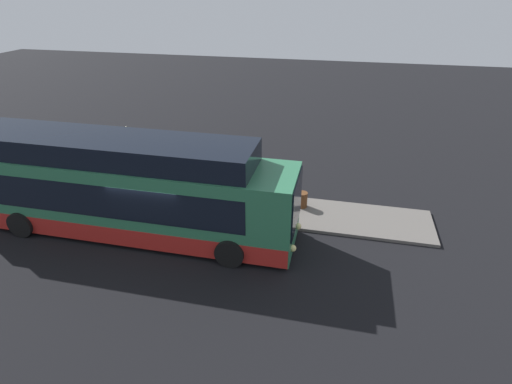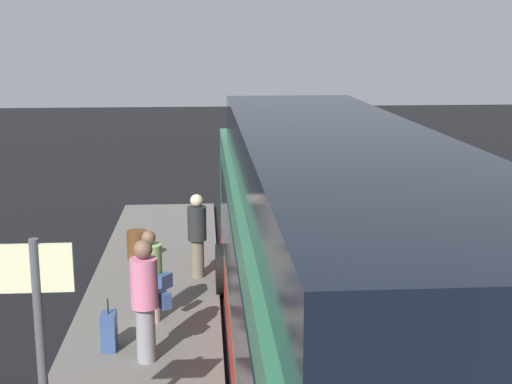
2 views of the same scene
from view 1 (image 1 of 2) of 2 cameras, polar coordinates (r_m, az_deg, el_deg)
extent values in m
plane|color=black|center=(15.34, -13.36, -6.40)|extent=(80.00, 80.00, 0.00)
cube|color=#605B56|center=(17.51, -9.51, -1.19)|extent=(20.00, 2.50, 0.12)
cube|color=#2D704C|center=(15.31, -17.81, -0.33)|extent=(12.34, 2.50, 2.76)
cube|color=#B2231E|center=(15.80, -17.28, -3.63)|extent=(12.27, 2.52, 0.70)
cube|color=black|center=(15.32, -18.99, 0.88)|extent=(10.12, 2.53, 1.21)
cube|color=black|center=(13.26, 5.84, -1.62)|extent=(0.06, 2.20, 1.77)
sphere|color=#F9E58C|center=(14.52, 6.03, -4.89)|extent=(0.24, 0.24, 0.24)
sphere|color=#F9E58C|center=(13.39, 5.27, -8.00)|extent=(0.24, 0.24, 0.24)
cylinder|color=black|center=(15.36, -1.19, -3.32)|extent=(1.00, 0.30, 1.00)
cylinder|color=black|center=(13.35, -3.79, -8.71)|extent=(1.00, 0.30, 1.00)
cylinder|color=black|center=(18.76, -25.71, -0.19)|extent=(1.00, 0.30, 1.00)
cylinder|color=black|center=(17.15, -30.52, -4.00)|extent=(1.00, 0.30, 1.00)
cube|color=black|center=(14.86, -20.46, 5.93)|extent=(10.49, 2.30, 0.79)
cylinder|color=silver|center=(16.79, -5.12, -0.60)|extent=(0.41, 0.41, 0.72)
cylinder|color=#8CB766|center=(16.48, -5.22, 1.46)|extent=(0.59, 0.59, 0.62)
sphere|color=brown|center=(16.30, -5.28, 2.81)|extent=(0.23, 0.23, 0.23)
cube|color=#334C7F|center=(16.45, -6.06, 0.33)|extent=(0.31, 0.28, 0.24)
cylinder|color=#6B604C|center=(15.64, 1.80, -2.67)|extent=(0.33, 0.33, 0.77)
cylinder|color=#262628|center=(15.29, 1.84, -0.35)|extent=(0.47, 0.47, 0.67)
sphere|color=beige|center=(15.07, 1.86, 1.19)|extent=(0.25, 0.25, 0.25)
cylinder|color=gray|center=(17.21, -9.96, 0.06)|extent=(0.38, 0.38, 0.85)
cylinder|color=#CC6B8C|center=(16.87, -10.17, 2.44)|extent=(0.55, 0.55, 0.73)
sphere|color=brown|center=(16.66, -10.32, 4.01)|extent=(0.28, 0.28, 0.28)
cube|color=#334C7F|center=(16.73, -9.93, 1.04)|extent=(0.31, 0.26, 0.24)
cube|color=#334C7F|center=(17.61, -7.85, 0.41)|extent=(0.38, 0.22, 0.58)
cylinder|color=black|center=(17.43, -7.94, 1.60)|extent=(0.02, 0.02, 0.24)
cylinder|color=#4C4C51|center=(18.75, -18.00, 4.70)|extent=(0.10, 0.10, 2.77)
cube|color=beige|center=(18.38, -18.50, 7.81)|extent=(0.04, 0.74, 0.50)
cylinder|color=#593319|center=(16.64, 6.59, -1.09)|extent=(0.44, 0.44, 0.65)
camera|label=2|loc=(21.04, -38.42, 12.10)|focal=50.00mm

